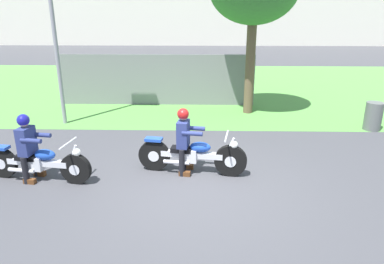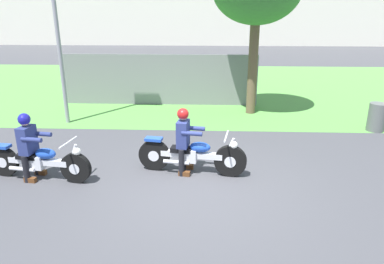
{
  "view_description": "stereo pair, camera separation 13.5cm",
  "coord_description": "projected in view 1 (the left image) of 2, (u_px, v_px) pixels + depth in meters",
  "views": [
    {
      "loc": [
        0.06,
        -6.21,
        3.35
      ],
      "look_at": [
        -0.12,
        0.98,
        0.85
      ],
      "focal_mm": 33.67,
      "sensor_mm": 36.0,
      "label": 1
    },
    {
      "loc": [
        0.2,
        -6.21,
        3.35
      ],
      "look_at": [
        -0.12,
        0.98,
        0.85
      ],
      "focal_mm": 33.67,
      "sensor_mm": 36.0,
      "label": 2
    }
  ],
  "objects": [
    {
      "name": "motorcycle_follow",
      "position": [
        38.0,
        163.0,
        7.25
      ],
      "size": [
        2.24,
        0.68,
        0.87
      ],
      "rotation": [
        0.0,
        0.0,
        -0.15
      ],
      "color": "black",
      "rests_on": "ground"
    },
    {
      "name": "trash_can",
      "position": [
        373.0,
        116.0,
        10.28
      ],
      "size": [
        0.48,
        0.48,
        0.81
      ],
      "primitive_type": "cylinder",
      "color": "#595E5B",
      "rests_on": "ground"
    },
    {
      "name": "motorcycle_lead",
      "position": [
        192.0,
        155.0,
        7.57
      ],
      "size": [
        2.31,
        0.69,
        0.9
      ],
      "rotation": [
        0.0,
        0.0,
        -0.15
      ],
      "color": "black",
      "rests_on": "ground"
    },
    {
      "name": "ground",
      "position": [
        197.0,
        190.0,
        6.97
      ],
      "size": [
        120.0,
        120.0,
        0.0
      ],
      "primitive_type": "plane",
      "color": "#424247"
    },
    {
      "name": "rider_lead",
      "position": [
        184.0,
        136.0,
        7.47
      ],
      "size": [
        0.59,
        0.52,
        1.42
      ],
      "rotation": [
        0.0,
        0.0,
        -0.15
      ],
      "color": "black",
      "rests_on": "ground"
    },
    {
      "name": "rider_follow",
      "position": [
        28.0,
        142.0,
        7.14
      ],
      "size": [
        0.59,
        0.52,
        1.39
      ],
      "rotation": [
        0.0,
        0.0,
        -0.15
      ],
      "color": "black",
      "rests_on": "ground"
    },
    {
      "name": "grass_verge",
      "position": [
        200.0,
        87.0,
        15.99
      ],
      "size": [
        60.0,
        12.0,
        0.01
      ],
      "primitive_type": "cube",
      "color": "#549342",
      "rests_on": "ground"
    },
    {
      "name": "fence_segment",
      "position": [
        156.0,
        80.0,
        12.81
      ],
      "size": [
        7.0,
        0.06,
        1.8
      ],
      "primitive_type": "cube",
      "color": "slate",
      "rests_on": "ground"
    }
  ]
}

